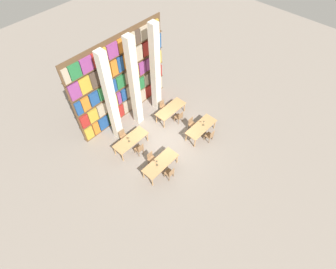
# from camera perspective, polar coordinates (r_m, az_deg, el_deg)

# --- Properties ---
(ground_plane) EXTENTS (40.00, 40.00, 0.00)m
(ground_plane) POSITION_cam_1_polar(r_m,az_deg,el_deg) (16.02, -0.31, -1.28)
(ground_plane) COLOR gray
(bookshelf_bank) EXTENTS (6.74, 0.35, 5.50)m
(bookshelf_bank) POSITION_cam_1_polar(r_m,az_deg,el_deg) (16.03, -10.08, 11.48)
(bookshelf_bank) COLOR brown
(bookshelf_bank) RESTS_ON ground_plane
(pillar_left) EXTENTS (0.44, 0.44, 6.00)m
(pillar_left) POSITION_cam_1_polar(r_m,az_deg,el_deg) (14.38, -12.35, 7.33)
(pillar_left) COLOR silver
(pillar_left) RESTS_ON ground_plane
(pillar_center) EXTENTS (0.44, 0.44, 6.00)m
(pillar_center) POSITION_cam_1_polar(r_m,az_deg,el_deg) (15.10, -7.36, 10.74)
(pillar_center) COLOR silver
(pillar_center) RESTS_ON ground_plane
(pillar_right) EXTENTS (0.44, 0.44, 6.00)m
(pillar_right) POSITION_cam_1_polar(r_m,az_deg,el_deg) (15.97, -2.78, 13.75)
(pillar_right) COLOR silver
(pillar_right) RESTS_ON ground_plane
(reading_table_0) EXTENTS (2.14, 0.83, 0.75)m
(reading_table_0) POSITION_cam_1_polar(r_m,az_deg,el_deg) (14.29, -1.64, -6.32)
(reading_table_0) COLOR tan
(reading_table_0) RESTS_ON ground_plane
(chair_0) EXTENTS (0.42, 0.40, 0.86)m
(chair_0) POSITION_cam_1_polar(r_m,az_deg,el_deg) (14.21, 0.42, -8.40)
(chair_0) COLOR olive
(chair_0) RESTS_ON ground_plane
(chair_1) EXTENTS (0.42, 0.40, 0.86)m
(chair_1) POSITION_cam_1_polar(r_m,az_deg,el_deg) (14.73, -3.64, -5.20)
(chair_1) COLOR olive
(chair_1) RESTS_ON ground_plane
(desk_lamp_0) EXTENTS (0.14, 0.14, 0.45)m
(desk_lamp_0) POSITION_cam_1_polar(r_m,az_deg,el_deg) (13.89, -2.45, -6.03)
(desk_lamp_0) COLOR brown
(desk_lamp_0) RESTS_ON reading_table_0
(reading_table_1) EXTENTS (2.14, 0.83, 0.75)m
(reading_table_1) POSITION_cam_1_polar(r_m,az_deg,el_deg) (15.93, 7.23, 1.56)
(reading_table_1) COLOR tan
(reading_table_1) RESTS_ON ground_plane
(chair_2) EXTENTS (0.42, 0.40, 0.86)m
(chair_2) POSITION_cam_1_polar(r_m,az_deg,el_deg) (15.86, 9.14, -0.23)
(chair_2) COLOR olive
(chair_2) RESTS_ON ground_plane
(chair_3) EXTENTS (0.42, 0.40, 0.86)m
(chair_3) POSITION_cam_1_polar(r_m,az_deg,el_deg) (16.33, 5.22, 2.38)
(chair_3) COLOR olive
(chair_3) RESTS_ON ground_plane
(desk_lamp_1) EXTENTS (0.14, 0.14, 0.41)m
(desk_lamp_1) POSITION_cam_1_polar(r_m,az_deg,el_deg) (15.75, 7.79, 2.68)
(desk_lamp_1) COLOR brown
(desk_lamp_1) RESTS_ON reading_table_1
(reading_table_2) EXTENTS (2.14, 0.83, 0.75)m
(reading_table_2) POSITION_cam_1_polar(r_m,az_deg,el_deg) (15.34, -8.09, -1.27)
(reading_table_2) COLOR tan
(reading_table_2) RESTS_ON ground_plane
(chair_4) EXTENTS (0.42, 0.40, 0.86)m
(chair_4) POSITION_cam_1_polar(r_m,az_deg,el_deg) (15.16, -6.19, -3.13)
(chair_4) COLOR olive
(chair_4) RESTS_ON ground_plane
(chair_5) EXTENTS (0.42, 0.40, 0.86)m
(chair_5) POSITION_cam_1_polar(r_m,az_deg,el_deg) (15.86, -9.67, -0.31)
(chair_5) COLOR olive
(chair_5) RESTS_ON ground_plane
(desk_lamp_2) EXTENTS (0.14, 0.14, 0.39)m
(desk_lamp_2) POSITION_cam_1_polar(r_m,az_deg,el_deg) (15.00, -8.57, -0.91)
(desk_lamp_2) COLOR brown
(desk_lamp_2) RESTS_ON reading_table_2
(reading_table_3) EXTENTS (2.14, 0.83, 0.75)m
(reading_table_3) POSITION_cam_1_polar(r_m,az_deg,el_deg) (16.81, 0.60, 5.47)
(reading_table_3) COLOR tan
(reading_table_3) RESTS_ON ground_plane
(chair_6) EXTENTS (0.42, 0.40, 0.86)m
(chair_6) POSITION_cam_1_polar(r_m,az_deg,el_deg) (16.66, 2.46, 3.87)
(chair_6) COLOR olive
(chair_6) RESTS_ON ground_plane
(chair_7) EXTENTS (0.42, 0.40, 0.86)m
(chair_7) POSITION_cam_1_polar(r_m,az_deg,el_deg) (17.30, -1.07, 6.19)
(chair_7) COLOR olive
(chair_7) RESTS_ON ground_plane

